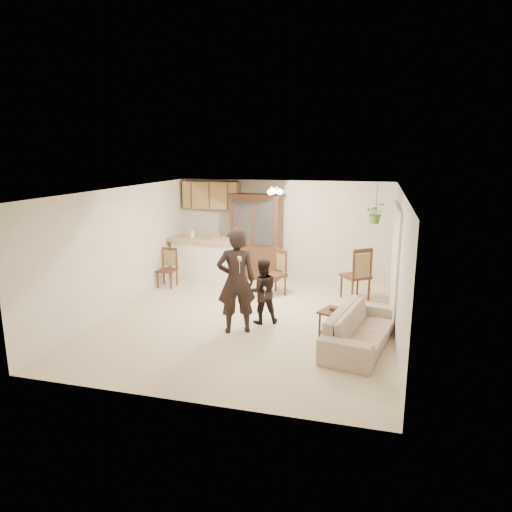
% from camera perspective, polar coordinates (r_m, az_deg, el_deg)
% --- Properties ---
extents(floor, '(6.50, 6.50, 0.00)m').
position_cam_1_polar(floor, '(9.13, -0.77, -7.63)').
color(floor, beige).
rests_on(floor, ground).
extents(ceiling, '(5.50, 6.50, 0.02)m').
position_cam_1_polar(ceiling, '(8.58, -0.82, 8.21)').
color(ceiling, white).
rests_on(ceiling, wall_back).
extents(wall_back, '(5.50, 0.02, 2.50)m').
position_cam_1_polar(wall_back, '(11.87, 3.45, 3.40)').
color(wall_back, silver).
rests_on(wall_back, ground).
extents(wall_front, '(5.50, 0.02, 2.50)m').
position_cam_1_polar(wall_front, '(5.83, -9.51, -6.81)').
color(wall_front, silver).
rests_on(wall_front, ground).
extents(wall_left, '(0.02, 6.50, 2.50)m').
position_cam_1_polar(wall_left, '(9.86, -16.37, 0.95)').
color(wall_left, silver).
rests_on(wall_left, ground).
extents(wall_right, '(0.02, 6.50, 2.50)m').
position_cam_1_polar(wall_right, '(8.47, 17.42, -1.02)').
color(wall_right, silver).
rests_on(wall_right, ground).
extents(breakfast_bar, '(1.60, 0.55, 1.00)m').
position_cam_1_polar(breakfast_bar, '(11.69, -6.41, -0.56)').
color(breakfast_bar, white).
rests_on(breakfast_bar, floor).
extents(bar_top, '(1.75, 0.70, 0.08)m').
position_cam_1_polar(bar_top, '(11.57, -6.48, 2.09)').
color(bar_top, tan).
rests_on(bar_top, breakfast_bar).
extents(upper_cabinets, '(1.50, 0.34, 0.70)m').
position_cam_1_polar(upper_cabinets, '(12.11, -5.58, 7.60)').
color(upper_cabinets, olive).
rests_on(upper_cabinets, wall_back).
extents(vertical_blinds, '(0.06, 2.30, 2.10)m').
position_cam_1_polar(vertical_blinds, '(9.38, 16.92, -0.62)').
color(vertical_blinds, beige).
rests_on(vertical_blinds, wall_right).
extents(ceiling_fixture, '(0.36, 0.36, 0.20)m').
position_cam_1_polar(ceiling_fixture, '(9.70, 2.27, 8.14)').
color(ceiling_fixture, beige).
rests_on(ceiling_fixture, ceiling).
extents(hanging_plant, '(0.43, 0.37, 0.48)m').
position_cam_1_polar(hanging_plant, '(10.72, 14.75, 5.22)').
color(hanging_plant, '#356127').
rests_on(hanging_plant, ceiling).
extents(plant_cord, '(0.01, 0.01, 0.65)m').
position_cam_1_polar(plant_cord, '(10.68, 14.85, 6.95)').
color(plant_cord, black).
rests_on(plant_cord, ceiling).
extents(sofa, '(1.10, 1.98, 0.73)m').
position_cam_1_polar(sofa, '(7.92, 12.98, -8.42)').
color(sofa, beige).
rests_on(sofa, floor).
extents(adult, '(0.78, 0.67, 1.80)m').
position_cam_1_polar(adult, '(8.15, -2.47, -3.52)').
color(adult, black).
rests_on(adult, floor).
extents(child, '(0.81, 0.73, 1.35)m').
position_cam_1_polar(child, '(8.64, 0.77, -4.10)').
color(child, black).
rests_on(child, floor).
extents(china_hutch, '(1.43, 0.67, 2.17)m').
position_cam_1_polar(china_hutch, '(11.69, 0.05, 2.39)').
color(china_hutch, '#3B1E15').
rests_on(china_hutch, floor).
extents(side_table, '(0.63, 0.63, 0.59)m').
position_cam_1_polar(side_table, '(8.10, 9.84, -8.47)').
color(side_table, '#3B1E15').
rests_on(side_table, floor).
extents(chair_bar, '(0.42, 0.42, 0.94)m').
position_cam_1_polar(chair_bar, '(11.26, -11.02, -2.49)').
color(chair_bar, '#3B1E15').
rests_on(chair_bar, floor).
extents(chair_hutch_left, '(0.65, 0.65, 1.05)m').
position_cam_1_polar(chair_hutch_left, '(10.44, 2.20, -3.28)').
color(chair_hutch_left, '#3B1E15').
rests_on(chair_hutch_left, floor).
extents(chair_hutch_right, '(0.73, 0.73, 1.18)m').
position_cam_1_polar(chair_hutch_right, '(10.36, 12.29, -3.49)').
color(chair_hutch_right, '#3B1E15').
rests_on(chair_hutch_right, floor).
extents(controller_adult, '(0.12, 0.17, 0.05)m').
position_cam_1_polar(controller_adult, '(7.57, -2.07, -0.33)').
color(controller_adult, silver).
rests_on(controller_adult, adult).
extents(controller_child, '(0.07, 0.11, 0.03)m').
position_cam_1_polar(controller_child, '(8.34, 1.11, -4.08)').
color(controller_child, silver).
rests_on(controller_child, child).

